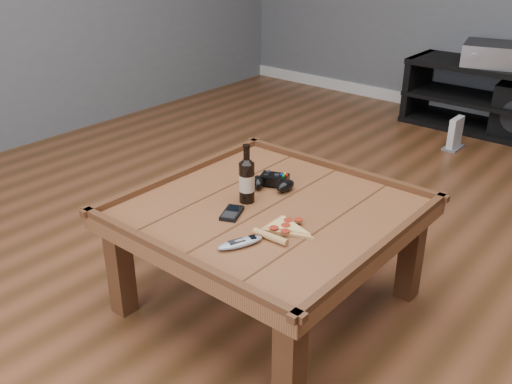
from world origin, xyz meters
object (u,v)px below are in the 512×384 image
Objects in this scene: media_console at (502,101)px; pizza_slice at (284,229)px; game_controller at (273,182)px; av_receiver at (496,54)px; remote_control at (240,243)px; beer_bottle at (247,179)px; game_console at (455,135)px; smartphone at (232,213)px; coffee_table at (269,221)px.

media_console is 5.48× the size of pizza_slice.
av_receiver reaches higher than game_controller.
remote_control is (0.10, -3.04, 0.22)m from media_console.
beer_bottle is 1.05× the size of game_console.
game_controller is 0.37m from pizza_slice.
smartphone is 0.76× the size of remote_control.
game_controller is at bearing 72.39° from smartphone.
coffee_table is at bearing -77.07° from game_controller.
beer_bottle is 0.15m from smartphone.
smartphone is at bearing -103.77° from av_receiver.
beer_bottle is 1.25× the size of game_controller.
media_console reaches higher than remote_control.
coffee_table is 1.98× the size of av_receiver.
coffee_table reaches higher than game_console.
game_console is at bearing 94.63° from pizza_slice.
remote_control reaches higher than game_console.
game_controller is (-0.10, -2.60, 0.23)m from media_console.
remote_control is at bearing -108.36° from pizza_slice.
game_controller is at bearing -89.70° from game_console.
game_controller is 0.29m from smartphone.
media_console is at bearing 87.92° from beer_bottle.
media_console is at bearing 114.46° from remote_control.
av_receiver reaches higher than media_console.
smartphone is at bearing -75.85° from beer_bottle.
coffee_table is 0.17m from smartphone.
beer_bottle reaches higher than media_console.
beer_bottle is at bearing -171.03° from coffee_table.
remote_control is at bearing -64.78° from smartphone.
av_receiver is at bearing 93.05° from pizza_slice.
game_console is (-0.27, 2.34, -0.36)m from pizza_slice.
pizza_slice is 0.23m from smartphone.
coffee_table is at bearing 132.35° from remote_control.
av_receiver is (-0.03, 2.88, 0.12)m from smartphone.
beer_bottle is at bearing -92.08° from media_console.
av_receiver is 0.70m from game_console.
game_controller is 0.74× the size of pizza_slice.
game_console is (-0.12, -0.52, -0.14)m from media_console.
coffee_table is 5.88× the size of remote_control.
media_console is at bearing 91.07° from pizza_slice.
pizza_slice reaches higher than smartphone.
remote_control is (0.21, -0.27, -0.08)m from beer_bottle.
av_receiver is (-0.10, -0.01, 0.33)m from media_console.
game_controller is 2.11m from game_console.
game_controller is (-0.10, 0.15, 0.08)m from coffee_table.
pizza_slice is 1.13× the size of game_console.
remote_control reaches higher than smartphone.
smartphone is 0.23m from remote_control.
smartphone is at bearing -91.38° from media_console.
coffee_table is at bearing 141.93° from pizza_slice.
av_receiver is (-0.25, 2.86, 0.12)m from pizza_slice.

